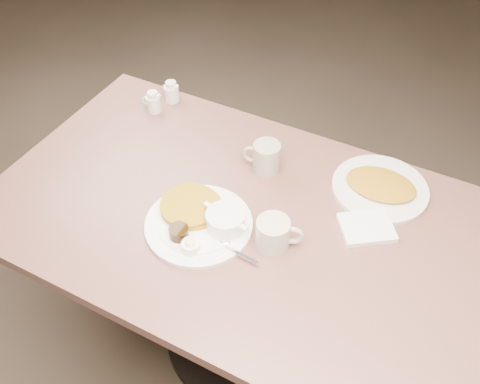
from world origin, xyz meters
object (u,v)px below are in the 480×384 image
at_px(diner_table, 237,248).
at_px(coffee_mug_near, 274,233).
at_px(creamer_left, 153,102).
at_px(creamer_right, 172,92).
at_px(coffee_mug_far, 266,157).
at_px(hash_plate, 380,187).
at_px(main_plate, 202,220).

relative_size(diner_table, coffee_mug_near, 10.37).
relative_size(creamer_left, creamer_right, 0.97).
xyz_separation_m(diner_table, coffee_mug_far, (-0.01, 0.21, 0.22)).
bearing_deg(creamer_right, diner_table, -39.15).
relative_size(coffee_mug_near, creamer_left, 1.81).
xyz_separation_m(coffee_mug_far, creamer_right, (-0.47, 0.18, -0.01)).
height_order(coffee_mug_near, creamer_left, coffee_mug_near).
bearing_deg(coffee_mug_far, hash_plate, 12.23).
bearing_deg(creamer_right, main_plate, -49.25).
relative_size(coffee_mug_far, creamer_right, 1.60).
xyz_separation_m(main_plate, hash_plate, (0.42, 0.38, -0.01)).
bearing_deg(creamer_right, hash_plate, -6.92).
xyz_separation_m(coffee_mug_near, creamer_right, (-0.63, 0.45, -0.01)).
height_order(creamer_left, creamer_right, same).
bearing_deg(main_plate, creamer_right, 130.75).
height_order(diner_table, coffee_mug_far, coffee_mug_far).
relative_size(main_plate, coffee_mug_near, 2.81).
relative_size(diner_table, creamer_left, 18.75).
bearing_deg(diner_table, hash_plate, 39.62).
relative_size(main_plate, hash_plate, 1.31).
distance_m(diner_table, coffee_mug_far, 0.31).
relative_size(main_plate, creamer_left, 5.07).
bearing_deg(coffee_mug_near, creamer_right, 144.44).
bearing_deg(hash_plate, diner_table, -140.38).
height_order(coffee_mug_near, hash_plate, coffee_mug_near).
bearing_deg(main_plate, coffee_mug_near, 8.91).
height_order(diner_table, creamer_right, creamer_right).
bearing_deg(coffee_mug_far, diner_table, -87.67).
bearing_deg(coffee_mug_far, creamer_left, 169.21).
bearing_deg(coffee_mug_near, main_plate, -171.09).
distance_m(main_plate, coffee_mug_near, 0.22).
relative_size(main_plate, coffee_mug_far, 3.09).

